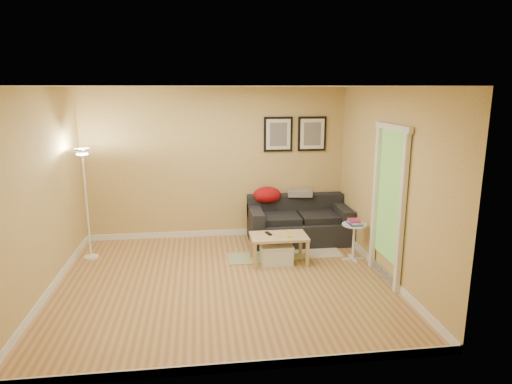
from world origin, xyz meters
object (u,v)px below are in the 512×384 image
Objects in this scene: coffee_table at (279,249)px; floor_lamp at (87,207)px; storage_bin at (276,254)px; sofa at (299,220)px; book_stack at (354,222)px; side_table at (354,242)px.

floor_lamp reaches higher than coffee_table.
coffee_table is at bearing 48.56° from storage_bin.
floor_lamp is (-3.38, -0.37, 0.44)m from sofa.
book_stack reaches higher than coffee_table.
sofa is 3.53× the size of storage_bin.
book_stack is at bearing -1.36° from storage_bin.
coffee_table is 0.09m from storage_bin.
book_stack reaches higher than storage_bin.
sofa is 1.05m from coffee_table.
side_table is 2.41× the size of book_stack.
book_stack is 4.06m from floor_lamp.
storage_bin is (-0.04, -0.05, -0.06)m from coffee_table.
sofa reaches higher than storage_bin.
sofa is 7.14× the size of book_stack.
sofa reaches higher than side_table.
sofa is at bearing 123.75° from side_table.
side_table is (1.20, -0.01, 0.14)m from storage_bin.
side_table is 4.10m from floor_lamp.
book_stack is at bearing -118.49° from side_table.
side_table reaches higher than coffee_table.
storage_bin is 1.27m from book_stack.
storage_bin is 2.96m from floor_lamp.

